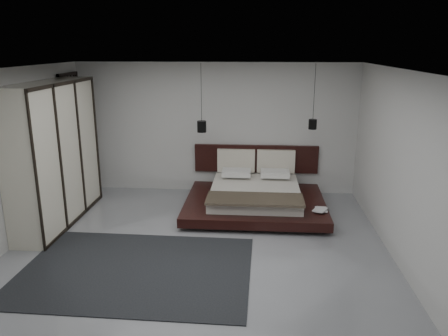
# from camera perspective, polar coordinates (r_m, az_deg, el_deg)

# --- Properties ---
(floor) EXTENTS (6.00, 6.00, 0.00)m
(floor) POSITION_cam_1_polar(r_m,az_deg,el_deg) (7.04, -3.41, -10.69)
(floor) COLOR gray
(floor) RESTS_ON ground
(ceiling) EXTENTS (6.00, 6.00, 0.00)m
(ceiling) POSITION_cam_1_polar(r_m,az_deg,el_deg) (6.31, -3.83, 12.71)
(ceiling) COLOR white
(ceiling) RESTS_ON wall_back
(wall_back) EXTENTS (6.00, 0.00, 6.00)m
(wall_back) POSITION_cam_1_polar(r_m,az_deg,el_deg) (9.44, -1.07, 5.17)
(wall_back) COLOR silver
(wall_back) RESTS_ON floor
(wall_front) EXTENTS (6.00, 0.00, 6.00)m
(wall_front) POSITION_cam_1_polar(r_m,az_deg,el_deg) (3.78, -10.06, -11.72)
(wall_front) COLOR silver
(wall_front) RESTS_ON floor
(wall_left) EXTENTS (0.00, 6.00, 6.00)m
(wall_left) POSITION_cam_1_polar(r_m,az_deg,el_deg) (7.56, -26.74, 0.80)
(wall_left) COLOR silver
(wall_left) RESTS_ON floor
(wall_right) EXTENTS (0.00, 6.00, 6.00)m
(wall_right) POSITION_cam_1_polar(r_m,az_deg,el_deg) (6.81, 22.27, -0.19)
(wall_right) COLOR silver
(wall_right) RESTS_ON floor
(lattice_screen) EXTENTS (0.05, 0.90, 2.60)m
(lattice_screen) POSITION_cam_1_polar(r_m,az_deg,el_deg) (9.68, -19.10, 3.96)
(lattice_screen) COLOR black
(lattice_screen) RESTS_ON floor
(bed) EXTENTS (2.67, 2.35, 1.06)m
(bed) POSITION_cam_1_polar(r_m,az_deg,el_deg) (8.64, 4.08, -3.58)
(bed) COLOR black
(bed) RESTS_ON floor
(book_lower) EXTENTS (0.23, 0.30, 0.03)m
(book_lower) POSITION_cam_1_polar(r_m,az_deg,el_deg) (8.11, 11.82, -5.32)
(book_lower) COLOR #99724C
(book_lower) RESTS_ON bed
(book_upper) EXTENTS (0.31, 0.35, 0.02)m
(book_upper) POSITION_cam_1_polar(r_m,az_deg,el_deg) (8.08, 11.72, -5.24)
(book_upper) COLOR #99724C
(book_upper) RESTS_ON book_lower
(pendant_left) EXTENTS (0.18, 0.18, 1.35)m
(pendant_left) POSITION_cam_1_polar(r_m,az_deg,el_deg) (8.78, -2.93, 5.45)
(pendant_left) COLOR black
(pendant_left) RESTS_ON ceiling
(pendant_right) EXTENTS (0.16, 0.16, 1.26)m
(pendant_right) POSITION_cam_1_polar(r_m,az_deg,el_deg) (8.76, 11.50, 5.66)
(pendant_right) COLOR black
(pendant_right) RESTS_ON ceiling
(wardrobe) EXTENTS (0.61, 2.59, 2.54)m
(wardrobe) POSITION_cam_1_polar(r_m,az_deg,el_deg) (8.33, -21.26, 1.74)
(wardrobe) COLOR beige
(wardrobe) RESTS_ON floor
(rug) EXTENTS (3.32, 2.40, 0.01)m
(rug) POSITION_cam_1_polar(r_m,az_deg,el_deg) (6.59, -11.38, -12.87)
(rug) COLOR black
(rug) RESTS_ON floor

